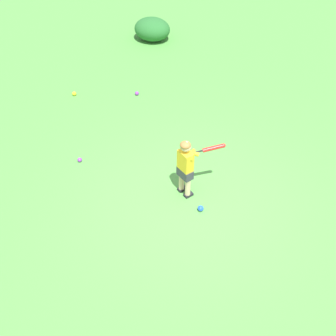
{
  "coord_description": "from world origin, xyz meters",
  "views": [
    {
      "loc": [
        -4.66,
        -1.68,
        5.09
      ],
      "look_at": [
        0.18,
        0.57,
        0.45
      ],
      "focal_mm": 46.61,
      "sensor_mm": 36.0,
      "label": 1
    }
  ],
  "objects_px": {
    "play_ball_near_batter": "(137,93)",
    "play_ball_far_right": "(80,160)",
    "play_ball_far_left": "(201,208)",
    "child_batter": "(187,163)",
    "play_ball_behind_batter": "(74,94)"
  },
  "relations": [
    {
      "from": "play_ball_far_left",
      "to": "play_ball_behind_batter",
      "type": "height_order",
      "value": "play_ball_far_left"
    },
    {
      "from": "play_ball_near_batter",
      "to": "play_ball_far_right",
      "type": "xyz_separation_m",
      "value": [
        -2.45,
        -0.13,
        -0.0
      ]
    },
    {
      "from": "child_batter",
      "to": "play_ball_far_left",
      "type": "distance_m",
      "value": 0.76
    },
    {
      "from": "play_ball_near_batter",
      "to": "play_ball_far_left",
      "type": "bearing_deg",
      "value": -136.04
    },
    {
      "from": "play_ball_behind_batter",
      "to": "play_ball_far_right",
      "type": "distance_m",
      "value": 2.3
    },
    {
      "from": "child_batter",
      "to": "play_ball_behind_batter",
      "type": "distance_m",
      "value": 3.92
    },
    {
      "from": "play_ball_far_left",
      "to": "play_ball_behind_batter",
      "type": "xyz_separation_m",
      "value": [
        2.06,
        3.8,
        -0.0
      ]
    },
    {
      "from": "child_batter",
      "to": "play_ball_behind_batter",
      "type": "bearing_deg",
      "value": 62.5
    },
    {
      "from": "child_batter",
      "to": "play_ball_far_right",
      "type": "bearing_deg",
      "value": 91.77
    },
    {
      "from": "play_ball_behind_batter",
      "to": "child_batter",
      "type": "bearing_deg",
      "value": -117.5
    },
    {
      "from": "play_ball_behind_batter",
      "to": "play_ball_near_batter",
      "type": "bearing_deg",
      "value": -64.34
    },
    {
      "from": "child_batter",
      "to": "play_ball_behind_batter",
      "type": "xyz_separation_m",
      "value": [
        1.79,
        3.43,
        -0.6
      ]
    },
    {
      "from": "child_batter",
      "to": "play_ball_behind_batter",
      "type": "height_order",
      "value": "child_batter"
    },
    {
      "from": "play_ball_far_right",
      "to": "child_batter",
      "type": "bearing_deg",
      "value": -88.23
    },
    {
      "from": "play_ball_far_left",
      "to": "play_ball_near_batter",
      "type": "relative_size",
      "value": 1.11
    }
  ]
}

